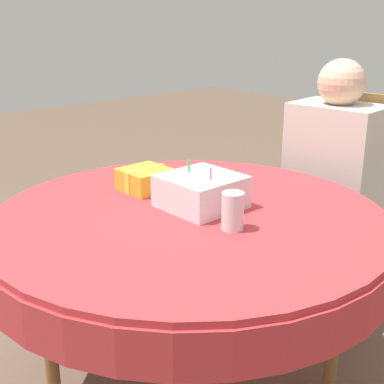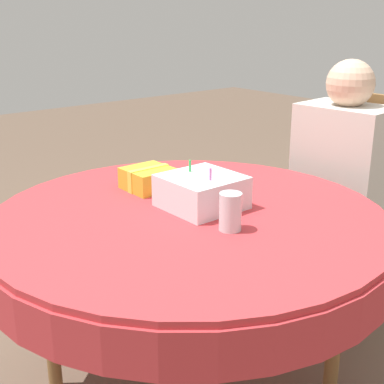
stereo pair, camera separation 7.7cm
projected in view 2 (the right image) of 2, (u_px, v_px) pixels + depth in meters
The scene contains 6 objects.
dining_table at pixel (189, 236), 1.76m from camera, with size 1.31×1.31×0.72m.
chair at pixel (347, 201), 2.41m from camera, with size 0.39×0.39×1.00m.
person at pixel (340, 168), 2.30m from camera, with size 0.40×0.37×1.16m.
birthday_cake at pixel (202, 192), 1.77m from camera, with size 0.24×0.24×0.15m.
drinking_glass at pixel (230, 212), 1.58m from camera, with size 0.07×0.07×0.12m.
gift_box at pixel (149, 179), 1.96m from camera, with size 0.16×0.17×0.08m.
Camera 2 is at (1.25, -1.02, 1.34)m, focal length 50.00 mm.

